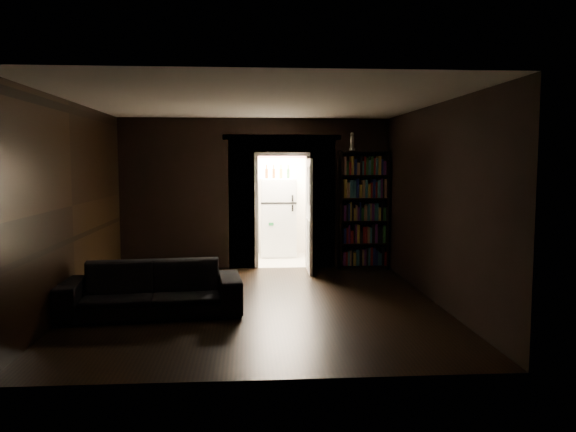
{
  "coord_description": "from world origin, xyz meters",
  "views": [
    {
      "loc": [
        -0.13,
        -7.71,
        1.98
      ],
      "look_at": [
        0.48,
        0.9,
        1.16
      ],
      "focal_mm": 35.0,
      "sensor_mm": 36.0,
      "label": 1
    }
  ],
  "objects": [
    {
      "name": "ground",
      "position": [
        0.0,
        0.0,
        0.0
      ],
      "size": [
        5.5,
        5.5,
        0.0
      ],
      "primitive_type": "plane",
      "color": "black",
      "rests_on": "ground"
    },
    {
      "name": "refrigerator",
      "position": [
        0.49,
        4.11,
        0.82
      ],
      "size": [
        0.76,
        0.71,
        1.65
      ],
      "primitive_type": "cube",
      "rotation": [
        0.0,
        0.0,
        -0.04
      ],
      "color": "white",
      "rests_on": "ground"
    },
    {
      "name": "kitchen_alcove",
      "position": [
        0.5,
        3.87,
        1.21
      ],
      "size": [
        2.2,
        1.8,
        2.6
      ],
      "color": "#B9B4A1",
      "rests_on": "ground"
    },
    {
      "name": "bookshelf",
      "position": [
        2.0,
        2.55,
        1.1
      ],
      "size": [
        0.95,
        0.65,
        2.2
      ],
      "primitive_type": "cube",
      "rotation": [
        0.0,
        0.0,
        -0.4
      ],
      "color": "black",
      "rests_on": "ground"
    },
    {
      "name": "bottles",
      "position": [
        0.47,
        4.0,
        1.79
      ],
      "size": [
        0.71,
        0.23,
        0.29
      ],
      "primitive_type": "cube",
      "rotation": [
        0.0,
        0.0,
        -0.2
      ],
      "color": "black",
      "rests_on": "refrigerator"
    },
    {
      "name": "sofa",
      "position": [
        -1.4,
        -0.4,
        0.44
      ],
      "size": [
        2.4,
        1.23,
        0.89
      ],
      "primitive_type": "imported",
      "rotation": [
        0.0,
        0.0,
        0.1
      ],
      "color": "black",
      "rests_on": "ground"
    },
    {
      "name": "figurine",
      "position": [
        1.77,
        2.55,
        2.37
      ],
      "size": [
        0.14,
        0.14,
        0.33
      ],
      "primitive_type": "cube",
      "rotation": [
        0.0,
        0.0,
        0.29
      ],
      "color": "white",
      "rests_on": "bookshelf"
    },
    {
      "name": "room_walls",
      "position": [
        -0.01,
        1.07,
        1.68
      ],
      "size": [
        5.02,
        5.61,
        2.84
      ],
      "color": "black",
      "rests_on": "ground"
    },
    {
      "name": "door",
      "position": [
        0.96,
        2.31,
        1.02
      ],
      "size": [
        0.07,
        0.85,
        2.05
      ],
      "primitive_type": "cube",
      "rotation": [
        0.0,
        0.0,
        1.55
      ],
      "color": "white",
      "rests_on": "ground"
    }
  ]
}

